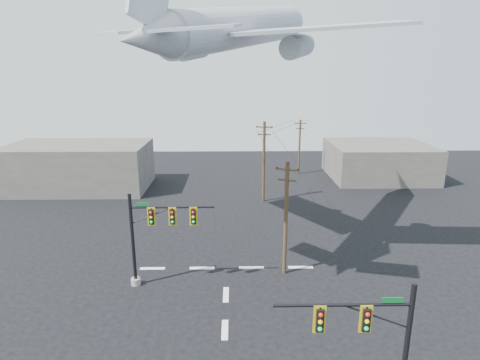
{
  "coord_description": "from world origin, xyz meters",
  "views": [
    {
      "loc": [
        0.57,
        -17.36,
        15.5
      ],
      "look_at": [
        0.95,
        5.0,
        9.32
      ],
      "focal_mm": 30.0,
      "sensor_mm": 36.0,
      "label": 1
    }
  ],
  "objects_px": {
    "utility_pole_a": "(286,217)",
    "utility_pole_c": "(299,146)",
    "signal_mast_near": "(378,349)",
    "utility_pole_b": "(264,160)",
    "airliner": "(243,28)",
    "signal_mast_far": "(153,235)"
  },
  "relations": [
    {
      "from": "utility_pole_a",
      "to": "utility_pole_c",
      "type": "bearing_deg",
      "value": 102.81
    },
    {
      "from": "signal_mast_near",
      "to": "utility_pole_a",
      "type": "bearing_deg",
      "value": 99.86
    },
    {
      "from": "signal_mast_near",
      "to": "utility_pole_b",
      "type": "height_order",
      "value": "utility_pole_b"
    },
    {
      "from": "signal_mast_near",
      "to": "utility_pole_c",
      "type": "distance_m",
      "value": 44.88
    },
    {
      "from": "airliner",
      "to": "utility_pole_c",
      "type": "bearing_deg",
      "value": 10.36
    },
    {
      "from": "utility_pole_b",
      "to": "utility_pole_c",
      "type": "bearing_deg",
      "value": 71.15
    },
    {
      "from": "signal_mast_far",
      "to": "airliner",
      "type": "bearing_deg",
      "value": 42.0
    },
    {
      "from": "utility_pole_b",
      "to": "utility_pole_c",
      "type": "xyz_separation_m",
      "value": [
        6.39,
        13.19,
        -0.73
      ]
    },
    {
      "from": "signal_mast_far",
      "to": "utility_pole_c",
      "type": "xyz_separation_m",
      "value": [
        15.85,
        32.77,
        0.35
      ]
    },
    {
      "from": "airliner",
      "to": "signal_mast_near",
      "type": "bearing_deg",
      "value": -133.31
    },
    {
      "from": "signal_mast_near",
      "to": "utility_pole_a",
      "type": "height_order",
      "value": "utility_pole_a"
    },
    {
      "from": "utility_pole_c",
      "to": "airliner",
      "type": "xyz_separation_m",
      "value": [
        -9.26,
        -26.84,
        14.2
      ]
    },
    {
      "from": "utility_pole_a",
      "to": "utility_pole_c",
      "type": "relative_size",
      "value": 1.08
    },
    {
      "from": "signal_mast_near",
      "to": "utility_pole_a",
      "type": "xyz_separation_m",
      "value": [
        -2.36,
        13.56,
        1.07
      ]
    },
    {
      "from": "airliner",
      "to": "signal_mast_far",
      "type": "bearing_deg",
      "value": 161.4
    },
    {
      "from": "utility_pole_a",
      "to": "utility_pole_c",
      "type": "distance_m",
      "value": 31.74
    },
    {
      "from": "signal_mast_near",
      "to": "airliner",
      "type": "bearing_deg",
      "value": 107.28
    },
    {
      "from": "utility_pole_b",
      "to": "utility_pole_c",
      "type": "relative_size",
      "value": 1.17
    },
    {
      "from": "signal_mast_near",
      "to": "signal_mast_far",
      "type": "xyz_separation_m",
      "value": [
        -12.15,
        11.95,
        0.35
      ]
    },
    {
      "from": "utility_pole_c",
      "to": "signal_mast_far",
      "type": "bearing_deg",
      "value": -109.56
    },
    {
      "from": "utility_pole_a",
      "to": "utility_pole_c",
      "type": "xyz_separation_m",
      "value": [
        6.06,
        31.15,
        -0.36
      ]
    },
    {
      "from": "signal_mast_far",
      "to": "utility_pole_a",
      "type": "height_order",
      "value": "utility_pole_a"
    }
  ]
}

